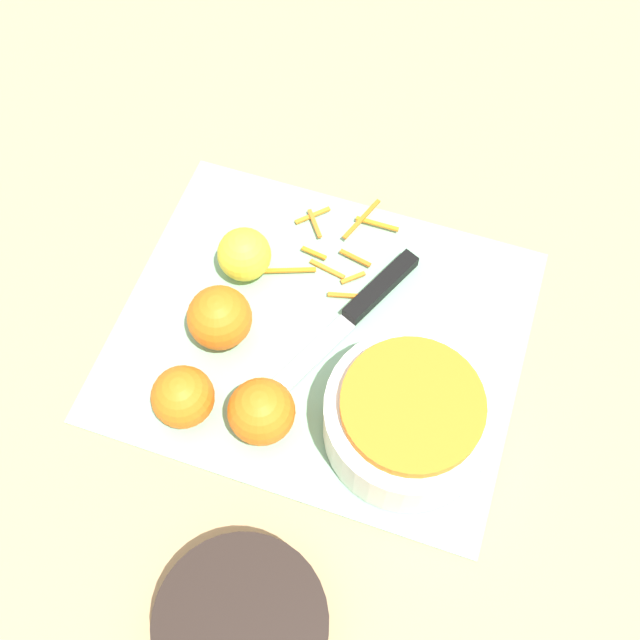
{
  "coord_description": "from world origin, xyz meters",
  "views": [
    {
      "loc": [
        -0.12,
        0.36,
        0.76
      ],
      "look_at": [
        0.0,
        0.0,
        0.04
      ],
      "focal_mm": 42.0,
      "sensor_mm": 36.0,
      "label": 1
    }
  ],
  "objects_px": {
    "knife": "(364,304)",
    "orange_left": "(220,318)",
    "bowl_dark": "(242,625)",
    "orange_right": "(183,397)",
    "bowl_speckled": "(409,418)",
    "lemon": "(244,254)",
    "orange_back": "(261,412)"
  },
  "relations": [
    {
      "from": "bowl_speckled",
      "to": "lemon",
      "type": "relative_size",
      "value": 2.77
    },
    {
      "from": "lemon",
      "to": "orange_right",
      "type": "bearing_deg",
      "value": 91.23
    },
    {
      "from": "knife",
      "to": "lemon",
      "type": "height_order",
      "value": "lemon"
    },
    {
      "from": "bowl_speckled",
      "to": "orange_back",
      "type": "height_order",
      "value": "bowl_speckled"
    },
    {
      "from": "bowl_speckled",
      "to": "orange_left",
      "type": "height_order",
      "value": "bowl_speckled"
    },
    {
      "from": "bowl_speckled",
      "to": "knife",
      "type": "xyz_separation_m",
      "value": [
        0.09,
        -0.13,
        -0.03
      ]
    },
    {
      "from": "knife",
      "to": "bowl_dark",
      "type": "bearing_deg",
      "value": 23.75
    },
    {
      "from": "bowl_speckled",
      "to": "bowl_dark",
      "type": "distance_m",
      "value": 0.25
    },
    {
      "from": "bowl_dark",
      "to": "orange_right",
      "type": "bearing_deg",
      "value": -53.48
    },
    {
      "from": "knife",
      "to": "orange_left",
      "type": "xyz_separation_m",
      "value": [
        0.14,
        0.08,
        0.03
      ]
    },
    {
      "from": "knife",
      "to": "bowl_speckled",
      "type": "bearing_deg",
      "value": 57.93
    },
    {
      "from": "bowl_speckled",
      "to": "lemon",
      "type": "distance_m",
      "value": 0.27
    },
    {
      "from": "bowl_dark",
      "to": "orange_right",
      "type": "distance_m",
      "value": 0.23
    },
    {
      "from": "lemon",
      "to": "knife",
      "type": "bearing_deg",
      "value": 178.14
    },
    {
      "from": "knife",
      "to": "orange_left",
      "type": "bearing_deg",
      "value": -34.85
    },
    {
      "from": "orange_left",
      "to": "lemon",
      "type": "relative_size",
      "value": 1.15
    },
    {
      "from": "bowl_dark",
      "to": "knife",
      "type": "bearing_deg",
      "value": -90.9
    },
    {
      "from": "orange_left",
      "to": "orange_back",
      "type": "relative_size",
      "value": 1.02
    },
    {
      "from": "bowl_speckled",
      "to": "orange_right",
      "type": "bearing_deg",
      "value": 12.24
    },
    {
      "from": "orange_left",
      "to": "orange_back",
      "type": "distance_m",
      "value": 0.12
    },
    {
      "from": "bowl_speckled",
      "to": "orange_right",
      "type": "xyz_separation_m",
      "value": [
        0.23,
        0.05,
        -0.01
      ]
    },
    {
      "from": "bowl_dark",
      "to": "bowl_speckled",
      "type": "bearing_deg",
      "value": -111.32
    },
    {
      "from": "bowl_speckled",
      "to": "lemon",
      "type": "height_order",
      "value": "bowl_speckled"
    },
    {
      "from": "knife",
      "to": "orange_back",
      "type": "bearing_deg",
      "value": 5.42
    },
    {
      "from": "bowl_dark",
      "to": "orange_right",
      "type": "height_order",
      "value": "orange_right"
    },
    {
      "from": "orange_left",
      "to": "orange_back",
      "type": "bearing_deg",
      "value": 133.17
    },
    {
      "from": "orange_back",
      "to": "bowl_speckled",
      "type": "bearing_deg",
      "value": -164.85
    },
    {
      "from": "orange_right",
      "to": "orange_back",
      "type": "height_order",
      "value": "orange_back"
    },
    {
      "from": "bowl_speckled",
      "to": "knife",
      "type": "distance_m",
      "value": 0.16
    },
    {
      "from": "orange_right",
      "to": "bowl_dark",
      "type": "bearing_deg",
      "value": 126.52
    },
    {
      "from": "bowl_speckled",
      "to": "bowl_dark",
      "type": "bearing_deg",
      "value": 68.68
    },
    {
      "from": "orange_back",
      "to": "knife",
      "type": "bearing_deg",
      "value": -109.24
    }
  ]
}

